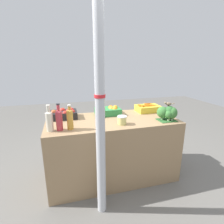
% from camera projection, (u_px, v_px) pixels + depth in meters
% --- Properties ---
extents(ground_plane, '(10.00, 10.00, 0.00)m').
position_uv_depth(ground_plane, '(112.00, 174.00, 2.55)').
color(ground_plane, '#605E59').
extents(market_table, '(1.70, 0.79, 0.84)m').
position_uv_depth(market_table, '(112.00, 148.00, 2.44)').
color(market_table, '#937551').
rests_on(market_table, ground_plane).
extents(support_pole, '(0.10, 0.10, 2.32)m').
position_uv_depth(support_pole, '(100.00, 108.00, 1.62)').
color(support_pole, '#B7BABF').
rests_on(support_pole, ground_plane).
extents(apple_crate, '(0.35, 0.26, 0.13)m').
position_uv_depth(apple_crate, '(64.00, 114.00, 2.36)').
color(apple_crate, black).
rests_on(apple_crate, market_table).
extents(orange_crate, '(0.35, 0.26, 0.13)m').
position_uv_depth(orange_crate, '(107.00, 111.00, 2.52)').
color(orange_crate, '#2D8442').
rests_on(orange_crate, market_table).
extents(carrot_crate, '(0.35, 0.26, 0.13)m').
position_uv_depth(carrot_crate, '(148.00, 108.00, 2.68)').
color(carrot_crate, gold).
rests_on(carrot_crate, market_table).
extents(broccoli_pile, '(0.23, 0.21, 0.19)m').
position_uv_depth(broccoli_pile, '(168.00, 113.00, 2.24)').
color(broccoli_pile, '#2D602D').
rests_on(broccoli_pile, market_table).
extents(juice_bottle_cloudy, '(0.08, 0.08, 0.30)m').
position_uv_depth(juice_bottle_cloudy, '(49.00, 120.00, 1.89)').
color(juice_bottle_cloudy, beige).
rests_on(juice_bottle_cloudy, market_table).
extents(juice_bottle_ruby, '(0.07, 0.07, 0.31)m').
position_uv_depth(juice_bottle_ruby, '(59.00, 119.00, 1.91)').
color(juice_bottle_ruby, '#B2333D').
rests_on(juice_bottle_ruby, market_table).
extents(juice_bottle_amber, '(0.07, 0.07, 0.28)m').
position_uv_depth(juice_bottle_amber, '(70.00, 119.00, 1.94)').
color(juice_bottle_amber, gold).
rests_on(juice_bottle_amber, market_table).
extents(pickle_jar, '(0.11, 0.11, 0.10)m').
position_uv_depth(pickle_jar, '(122.00, 120.00, 2.12)').
color(pickle_jar, '#D1CC75').
rests_on(pickle_jar, market_table).
extents(sparrow_bird, '(0.13, 0.06, 0.05)m').
position_uv_depth(sparrow_bird, '(168.00, 104.00, 2.22)').
color(sparrow_bird, '#4C3D2D').
rests_on(sparrow_bird, broccoli_pile).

